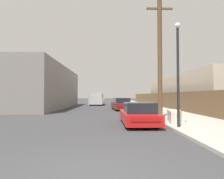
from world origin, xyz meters
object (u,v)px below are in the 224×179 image
Objects in this scene: discarded_fridge at (175,117)px; parked_sports_car_red at (138,114)px; utility_pole at (160,55)px; street_lamp at (178,66)px; car_parked_mid at (121,104)px; pickup_truck at (97,99)px.

parked_sports_car_red is (-1.93, 0.17, 0.10)m from discarded_fridge.
discarded_fridge is 4.95m from utility_pole.
street_lamp reaches higher than discarded_fridge.
street_lamp reaches higher than car_parked_mid.
parked_sports_car_red is 5.14m from utility_pole.
pickup_truck reaches higher than car_parked_mid.
car_parked_mid is (-0.16, 11.13, 0.07)m from parked_sports_car_red.
utility_pole is at bearing 55.39° from parked_sports_car_red.
utility_pole is at bearing 109.64° from pickup_truck.
street_lamp is at bearing -92.12° from discarded_fridge.
utility_pole is (1.94, 2.85, 3.82)m from parked_sports_car_red.
car_parked_mid is at bearing 111.38° from discarded_fridge.
car_parked_mid is 0.87× the size of pickup_truck.
street_lamp is (-0.33, -4.41, -1.45)m from utility_pole.
street_lamp reaches higher than pickup_truck.
utility_pole is 4.66m from street_lamp.
parked_sports_car_red is 0.88× the size of car_parked_mid.
discarded_fridge is at bearing -84.39° from car_parked_mid.
discarded_fridge is at bearing 77.00° from street_lamp.
pickup_truck is at bearing 114.59° from discarded_fridge.
pickup_truck is (-5.30, 21.72, 0.50)m from discarded_fridge.
parked_sports_car_red reaches higher than discarded_fridge.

